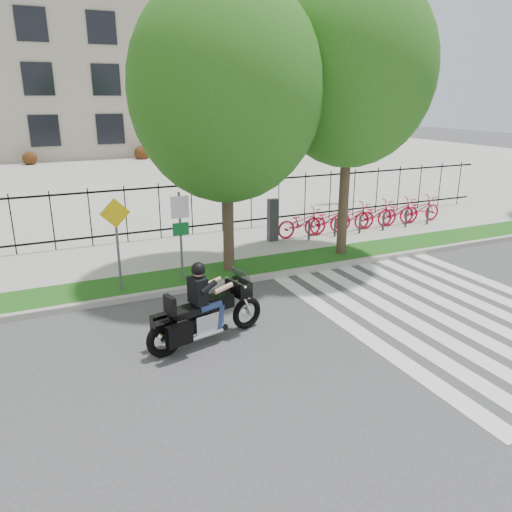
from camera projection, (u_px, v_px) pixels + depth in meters
name	position (u px, v px, depth m)	size (l,w,h in m)	color
ground	(274.00, 355.00, 10.27)	(120.00, 120.00, 0.00)	#3D3D3F
curb	(208.00, 286.00, 13.80)	(60.00, 0.20, 0.15)	#9E9C95
grass_verge	(198.00, 276.00, 14.53)	(60.00, 1.50, 0.15)	#1A4E13
sidewalk	(175.00, 253.00, 16.70)	(60.00, 3.50, 0.15)	#99978F
plaza	(99.00, 178.00, 31.89)	(80.00, 34.00, 0.10)	#99978F
crosswalk_stripes	(450.00, 314.00, 12.19)	(5.70, 8.00, 0.01)	silver
iron_fence	(160.00, 211.00, 17.88)	(30.00, 0.06, 2.00)	black
office_building	(58.00, 40.00, 46.09)	(60.00, 21.90, 20.15)	#A8A088
lamp_post_right	(350.00, 137.00, 23.64)	(1.06, 0.70, 4.25)	black
street_tree_1	(226.00, 90.00, 13.34)	(5.26, 5.26, 8.12)	#37291E
street_tree_2	(351.00, 70.00, 14.74)	(5.00, 5.00, 8.55)	#37291E
bike_share_station	(363.00, 216.00, 19.25)	(7.87, 0.89, 1.50)	#2D2D33
sign_pole_regulatory	(180.00, 226.00, 13.48)	(0.50, 0.09, 2.50)	#59595B
sign_pole_warning	(117.00, 232.00, 12.81)	(0.78, 0.09, 2.49)	#59595B
motorcycle_rider	(206.00, 310.00, 10.62)	(2.83, 1.18, 2.21)	black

